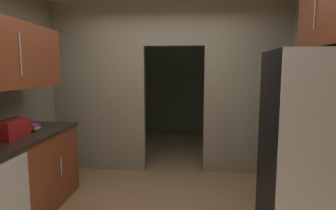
% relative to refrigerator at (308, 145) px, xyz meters
% --- Properties ---
extents(kitchen_partition, '(3.71, 0.12, 2.69)m').
position_rel_refrigerator_xyz_m(kitchen_partition, '(-1.49, 1.68, 0.52)').
color(kitchen_partition, gray).
rests_on(kitchen_partition, ground).
extents(adjoining_room_shell, '(3.71, 3.03, 2.69)m').
position_rel_refrigerator_xyz_m(adjoining_room_shell, '(-1.46, 3.73, 0.44)').
color(adjoining_room_shell, slate).
rests_on(adjoining_room_shell, ground).
extents(refrigerator, '(0.77, 0.71, 1.80)m').
position_rel_refrigerator_xyz_m(refrigerator, '(0.00, 0.00, 0.00)').
color(refrigerator, black).
rests_on(refrigerator, ground).
extents(lower_cabinet_run, '(0.68, 1.88, 0.92)m').
position_rel_refrigerator_xyz_m(lower_cabinet_run, '(-2.98, -0.04, -0.44)').
color(lower_cabinet_run, brown).
rests_on(lower_cabinet_run, ground).
extents(upper_cabinet_counterside, '(0.36, 1.70, 0.69)m').
position_rel_refrigerator_xyz_m(upper_cabinet_counterside, '(-2.98, -0.04, 0.87)').
color(upper_cabinet_counterside, brown).
extents(upper_cabinet_fridgeside, '(0.36, 0.84, 0.84)m').
position_rel_refrigerator_xyz_m(upper_cabinet_fridgeside, '(0.21, 0.10, 1.35)').
color(upper_cabinet_fridgeside, brown).
extents(boombox, '(0.21, 0.37, 0.22)m').
position_rel_refrigerator_xyz_m(boombox, '(-2.95, -0.04, 0.12)').
color(boombox, maroon).
rests_on(boombox, lower_cabinet_run).
extents(book_stack, '(0.14, 0.18, 0.08)m').
position_rel_refrigerator_xyz_m(book_stack, '(-2.94, 0.32, 0.06)').
color(book_stack, '#2D609E').
rests_on(book_stack, lower_cabinet_run).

